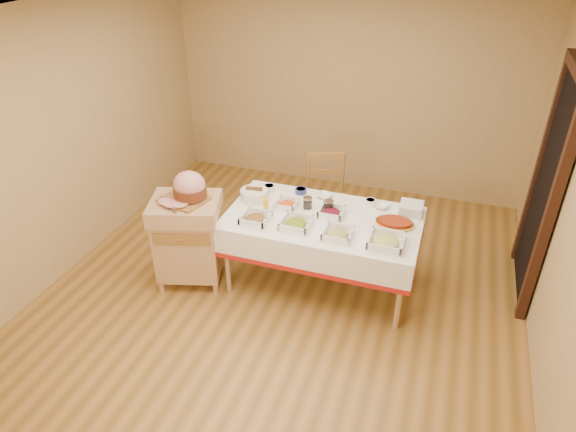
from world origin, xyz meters
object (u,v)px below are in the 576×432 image
object	(u,v)px
butcher_cart	(188,236)
plate_stack	(411,209)
ham_on_board	(189,188)
preserve_jar_left	(308,203)
mustard_bottle	(266,205)
preserve_jar_right	(329,206)
dining_chair	(326,199)
dining_table	(322,232)
bread_basket	(254,194)
brass_platter	(395,223)

from	to	relation	value
butcher_cart	plate_stack	bearing A→B (deg)	19.32
butcher_cart	ham_on_board	bearing A→B (deg)	38.07
ham_on_board	preserve_jar_left	world-z (taller)	ham_on_board
mustard_bottle	plate_stack	xyz separation A→B (m)	(1.32, 0.40, -0.02)
preserve_jar_left	preserve_jar_right	xyz separation A→B (m)	(0.21, 0.01, -0.00)
dining_chair	plate_stack	distance (m)	1.09
butcher_cart	ham_on_board	xyz separation A→B (m)	(0.04, 0.03, 0.51)
dining_table	butcher_cart	world-z (taller)	butcher_cart
mustard_bottle	preserve_jar_right	bearing A→B (deg)	19.00
preserve_jar_left	bread_basket	world-z (taller)	bread_basket
plate_stack	preserve_jar_left	bearing A→B (deg)	-167.28
dining_table	brass_platter	xyz separation A→B (m)	(0.66, 0.08, 0.18)
dining_table	ham_on_board	size ratio (longest dim) A/B	4.20
dining_table	plate_stack	world-z (taller)	plate_stack
dining_table	mustard_bottle	world-z (taller)	mustard_bottle
plate_stack	ham_on_board	bearing A→B (deg)	-161.18
dining_table	brass_platter	bearing A→B (deg)	7.22
dining_chair	preserve_jar_right	world-z (taller)	dining_chair
dining_chair	mustard_bottle	xyz separation A→B (m)	(-0.38, -0.86, 0.32)
ham_on_board	brass_platter	bearing A→B (deg)	12.70
butcher_cart	brass_platter	distance (m)	1.97
dining_chair	preserve_jar_left	bearing A→B (deg)	-91.51
dining_chair	preserve_jar_left	size ratio (longest dim) A/B	8.57
ham_on_board	plate_stack	xyz separation A→B (m)	(1.97, 0.67, -0.22)
preserve_jar_right	bread_basket	size ratio (longest dim) A/B	0.40
preserve_jar_right	bread_basket	world-z (taller)	bread_basket
mustard_bottle	ham_on_board	bearing A→B (deg)	-157.36
ham_on_board	plate_stack	bearing A→B (deg)	18.82
dining_chair	brass_platter	xyz separation A→B (m)	(0.83, -0.71, 0.27)
plate_stack	dining_table	bearing A→B (deg)	-156.36
ham_on_board	brass_platter	xyz separation A→B (m)	(1.86, 0.42, -0.25)
plate_stack	brass_platter	xyz separation A→B (m)	(-0.11, -0.25, -0.03)
ham_on_board	mustard_bottle	size ratio (longest dim) A/B	2.71
preserve_jar_right	butcher_cart	bearing A→B (deg)	-158.34
preserve_jar_left	brass_platter	world-z (taller)	preserve_jar_left
mustard_bottle	bread_basket	world-z (taller)	mustard_bottle
dining_table	preserve_jar_right	distance (m)	0.25
bread_basket	dining_table	bearing A→B (deg)	-9.39
dining_table	mustard_bottle	bearing A→B (deg)	-173.43
preserve_jar_left	bread_basket	distance (m)	0.55
dining_chair	plate_stack	world-z (taller)	dining_chair
dining_table	preserve_jar_right	world-z (taller)	preserve_jar_right
dining_chair	brass_platter	world-z (taller)	dining_chair
butcher_cart	bread_basket	xyz separation A→B (m)	(0.50, 0.49, 0.30)
plate_stack	preserve_jar_right	bearing A→B (deg)	-164.80
dining_table	preserve_jar_right	size ratio (longest dim) A/B	16.29
dining_table	ham_on_board	world-z (taller)	ham_on_board
plate_stack	brass_platter	distance (m)	0.28
dining_table	butcher_cart	bearing A→B (deg)	-163.47
butcher_cart	plate_stack	xyz separation A→B (m)	(2.02, 0.71, 0.30)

